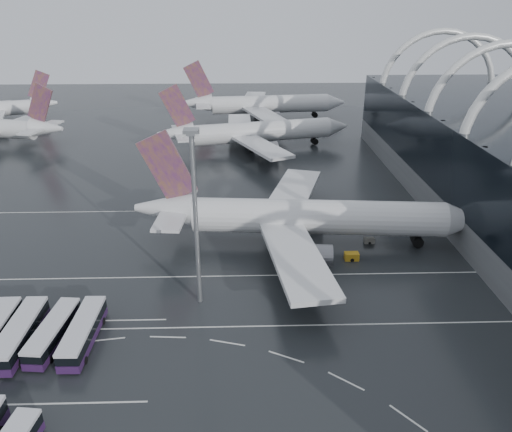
{
  "coord_description": "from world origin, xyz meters",
  "views": [
    {
      "loc": [
        1.27,
        -60.47,
        43.31
      ],
      "look_at": [
        3.72,
        20.93,
        7.0
      ],
      "focal_mm": 35.0,
      "sensor_mm": 36.0,
      "label": 1
    }
  ],
  "objects_px": {
    "jet_remote_mid": "(0,128)",
    "bus_row_near_b": "(20,334)",
    "gse_cart_belly_b": "(366,220)",
    "airliner_main": "(300,218)",
    "airliner_gate_b": "(253,133)",
    "floodlight_mast": "(195,199)",
    "airliner_gate_c": "(261,105)",
    "bus_row_near_d": "(83,332)",
    "gse_cart_belly_e": "(297,213)",
    "jet_remote_far": "(1,109)",
    "bus_row_near_c": "(53,332)",
    "gse_cart_belly_a": "(352,256)",
    "gse_cart_belly_c": "(309,268)",
    "gse_cart_belly_d": "(369,240)"
  },
  "relations": [
    {
      "from": "jet_remote_mid",
      "to": "bus_row_near_b",
      "type": "bearing_deg",
      "value": 127.93
    },
    {
      "from": "gse_cart_belly_b",
      "to": "airliner_main",
      "type": "bearing_deg",
      "value": -148.22
    },
    {
      "from": "airliner_main",
      "to": "gse_cart_belly_b",
      "type": "height_order",
      "value": "airliner_main"
    },
    {
      "from": "airliner_gate_b",
      "to": "jet_remote_mid",
      "type": "bearing_deg",
      "value": 161.73
    },
    {
      "from": "bus_row_near_b",
      "to": "floodlight_mast",
      "type": "xyz_separation_m",
      "value": [
        23.23,
        9.82,
        15.15
      ]
    },
    {
      "from": "airliner_gate_c",
      "to": "bus_row_near_d",
      "type": "distance_m",
      "value": 134.43
    },
    {
      "from": "bus_row_near_b",
      "to": "gse_cart_belly_e",
      "type": "distance_m",
      "value": 58.84
    },
    {
      "from": "jet_remote_far",
      "to": "bus_row_near_b",
      "type": "distance_m",
      "value": 144.01
    },
    {
      "from": "airliner_gate_b",
      "to": "bus_row_near_c",
      "type": "xyz_separation_m",
      "value": [
        -29.15,
        -91.62,
        -3.44
      ]
    },
    {
      "from": "bus_row_near_d",
      "to": "gse_cart_belly_a",
      "type": "bearing_deg",
      "value": -60.49
    },
    {
      "from": "airliner_gate_b",
      "to": "airliner_gate_c",
      "type": "xyz_separation_m",
      "value": [
        4.21,
        39.28,
        0.35
      ]
    },
    {
      "from": "airliner_main",
      "to": "bus_row_near_b",
      "type": "bearing_deg",
      "value": -140.11
    },
    {
      "from": "floodlight_mast",
      "to": "gse_cart_belly_e",
      "type": "distance_m",
      "value": 40.24
    },
    {
      "from": "gse_cart_belly_c",
      "to": "floodlight_mast",
      "type": "bearing_deg",
      "value": -154.45
    },
    {
      "from": "airliner_gate_c",
      "to": "floodlight_mast",
      "type": "height_order",
      "value": "floodlight_mast"
    },
    {
      "from": "bus_row_near_b",
      "to": "gse_cart_belly_d",
      "type": "xyz_separation_m",
      "value": [
        53.95,
        28.61,
        -1.31
      ]
    },
    {
      "from": "bus_row_near_b",
      "to": "bus_row_near_c",
      "type": "height_order",
      "value": "bus_row_near_b"
    },
    {
      "from": "airliner_gate_c",
      "to": "gse_cart_belly_e",
      "type": "height_order",
      "value": "airliner_gate_c"
    },
    {
      "from": "airliner_gate_b",
      "to": "bus_row_near_c",
      "type": "distance_m",
      "value": 96.21
    },
    {
      "from": "airliner_gate_c",
      "to": "gse_cart_belly_a",
      "type": "distance_m",
      "value": 109.91
    },
    {
      "from": "jet_remote_mid",
      "to": "bus_row_near_d",
      "type": "bearing_deg",
      "value": 131.8
    },
    {
      "from": "floodlight_mast",
      "to": "gse_cart_belly_d",
      "type": "distance_m",
      "value": 39.59
    },
    {
      "from": "gse_cart_belly_c",
      "to": "gse_cart_belly_d",
      "type": "height_order",
      "value": "gse_cart_belly_c"
    },
    {
      "from": "airliner_main",
      "to": "gse_cart_belly_b",
      "type": "distance_m",
      "value": 18.07
    },
    {
      "from": "jet_remote_mid",
      "to": "bus_row_near_d",
      "type": "distance_m",
      "value": 113.04
    },
    {
      "from": "airliner_gate_b",
      "to": "jet_remote_mid",
      "type": "relative_size",
      "value": 1.31
    },
    {
      "from": "bus_row_near_d",
      "to": "gse_cart_belly_b",
      "type": "relative_size",
      "value": 6.79
    },
    {
      "from": "bus_row_near_b",
      "to": "airliner_gate_c",
      "type": "bearing_deg",
      "value": -15.8
    },
    {
      "from": "airliner_gate_c",
      "to": "gse_cart_belly_d",
      "type": "xyz_separation_m",
      "value": [
        16.4,
        -102.75,
        -4.97
      ]
    },
    {
      "from": "bus_row_near_d",
      "to": "gse_cart_belly_a",
      "type": "distance_m",
      "value": 46.5
    },
    {
      "from": "airliner_gate_b",
      "to": "airliner_gate_c",
      "type": "bearing_deg",
      "value": 71.19
    },
    {
      "from": "bus_row_near_d",
      "to": "gse_cart_belly_b",
      "type": "height_order",
      "value": "bus_row_near_d"
    },
    {
      "from": "floodlight_mast",
      "to": "gse_cart_belly_d",
      "type": "relative_size",
      "value": 14.19
    },
    {
      "from": "airliner_gate_b",
      "to": "floodlight_mast",
      "type": "xyz_separation_m",
      "value": [
        -10.11,
        -82.25,
        11.85
      ]
    },
    {
      "from": "gse_cart_belly_b",
      "to": "gse_cart_belly_c",
      "type": "height_order",
      "value": "gse_cart_belly_c"
    },
    {
      "from": "bus_row_near_d",
      "to": "floodlight_mast",
      "type": "distance_m",
      "value": 23.39
    },
    {
      "from": "airliner_gate_c",
      "to": "gse_cart_belly_b",
      "type": "bearing_deg",
      "value": -84.85
    },
    {
      "from": "jet_remote_mid",
      "to": "floodlight_mast",
      "type": "height_order",
      "value": "floodlight_mast"
    },
    {
      "from": "gse_cart_belly_c",
      "to": "airliner_main",
      "type": "bearing_deg",
      "value": 93.11
    },
    {
      "from": "gse_cart_belly_d",
      "to": "bus_row_near_d",
      "type": "bearing_deg",
      "value": -148.12
    },
    {
      "from": "gse_cart_belly_d",
      "to": "gse_cart_belly_a",
      "type": "bearing_deg",
      "value": -126.12
    },
    {
      "from": "airliner_gate_c",
      "to": "bus_row_near_c",
      "type": "distance_m",
      "value": 135.14
    },
    {
      "from": "jet_remote_mid",
      "to": "bus_row_near_c",
      "type": "xyz_separation_m",
      "value": [
        49.41,
        -99.28,
        -3.38
      ]
    },
    {
      "from": "jet_remote_far",
      "to": "bus_row_near_d",
      "type": "xyz_separation_m",
      "value": [
        66.99,
        -131.26,
        -2.87
      ]
    },
    {
      "from": "bus_row_near_b",
      "to": "bus_row_near_c",
      "type": "xyz_separation_m",
      "value": [
        4.19,
        0.46,
        -0.14
      ]
    },
    {
      "from": "jet_remote_mid",
      "to": "bus_row_near_d",
      "type": "xyz_separation_m",
      "value": [
        53.49,
        -99.53,
        -3.3
      ]
    },
    {
      "from": "gse_cart_belly_b",
      "to": "gse_cart_belly_c",
      "type": "relative_size",
      "value": 0.93
    },
    {
      "from": "bus_row_near_b",
      "to": "gse_cart_belly_b",
      "type": "xyz_separation_m",
      "value": [
        55.4,
        37.83,
        -1.3
      ]
    },
    {
      "from": "airliner_main",
      "to": "jet_remote_mid",
      "type": "relative_size",
      "value": 1.43
    },
    {
      "from": "airliner_main",
      "to": "bus_row_near_d",
      "type": "relative_size",
      "value": 4.87
    }
  ]
}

